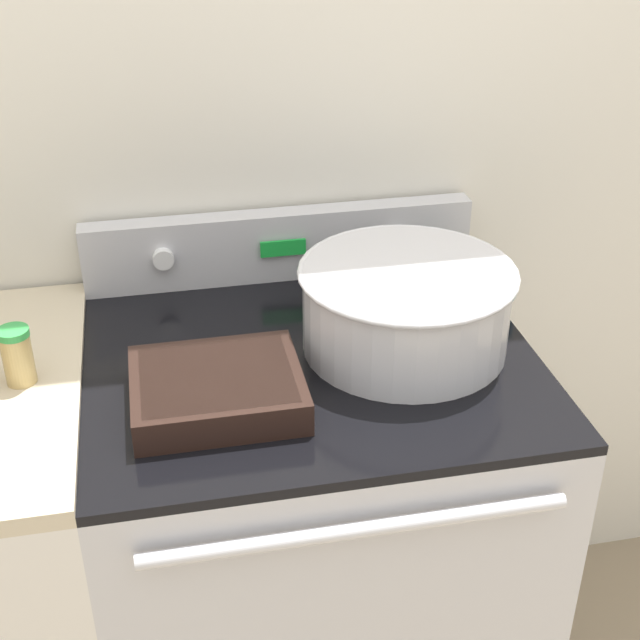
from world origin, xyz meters
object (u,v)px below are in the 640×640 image
Objects in this scene: mixing_bowl at (406,304)px; spice_jar_green_cap at (17,356)px; casserole_dish at (217,387)px; ladle at (493,286)px.

mixing_bowl reaches higher than spice_jar_green_cap.
casserole_dish is 2.72× the size of spice_jar_green_cap.
casserole_dish is 0.88× the size of ladle.
mixing_bowl is 1.40× the size of casserole_dish.
casserole_dish is at bearing -19.67° from spice_jar_green_cap.
ladle reaches higher than casserole_dish.
casserole_dish is 0.59m from ladle.
spice_jar_green_cap is (-0.31, 0.11, 0.03)m from casserole_dish.
spice_jar_green_cap is (-0.65, 0.00, -0.02)m from mixing_bowl.
mixing_bowl is 0.36m from casserole_dish.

